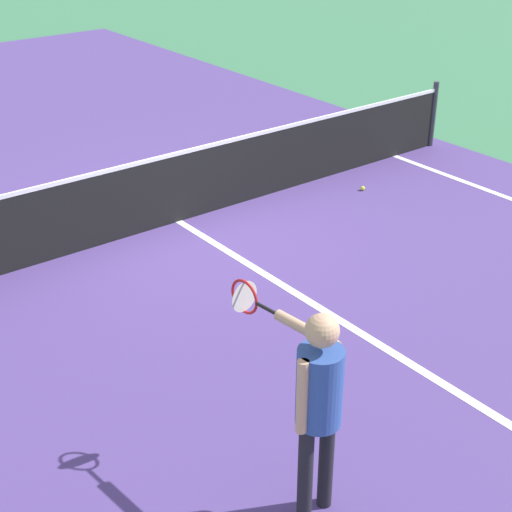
% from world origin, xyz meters
% --- Properties ---
extents(ground_plane, '(60.00, 60.00, 0.00)m').
position_xyz_m(ground_plane, '(0.00, 0.00, 0.00)').
color(ground_plane, '#38724C').
extents(court_surface_inbounds, '(10.62, 24.40, 0.00)m').
position_xyz_m(court_surface_inbounds, '(0.00, 0.00, 0.00)').
color(court_surface_inbounds, '#4C387A').
rests_on(court_surface_inbounds, ground_plane).
extents(line_center_service, '(0.10, 6.40, 0.01)m').
position_xyz_m(line_center_service, '(0.00, -3.20, 0.00)').
color(line_center_service, white).
rests_on(line_center_service, ground_plane).
extents(net, '(10.02, 0.09, 1.07)m').
position_xyz_m(net, '(0.00, 0.00, 0.49)').
color(net, '#33383D').
rests_on(net, ground_plane).
extents(player_near, '(0.42, 1.23, 1.69)m').
position_xyz_m(player_near, '(-1.96, -4.88, 1.05)').
color(player_near, black).
rests_on(player_near, ground_plane).
extents(tennis_ball_near_net, '(0.07, 0.07, 0.07)m').
position_xyz_m(tennis_ball_near_net, '(2.68, -0.73, 0.03)').
color(tennis_ball_near_net, '#CCE033').
rests_on(tennis_ball_near_net, ground_plane).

